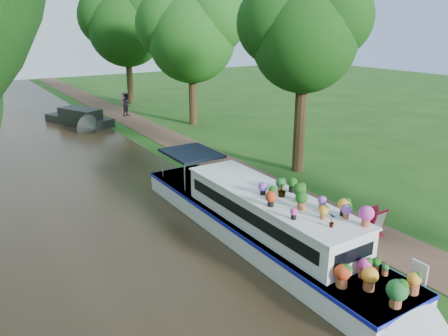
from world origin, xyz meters
TOP-DOWN VIEW (x-y plane):
  - ground at (0.00, 0.00)m, footprint 100.00×100.00m
  - canal_water at (-6.00, 0.00)m, footprint 10.00×100.00m
  - towpath at (1.20, 0.00)m, footprint 2.20×100.00m
  - plant_boat at (-2.25, -2.42)m, footprint 2.29×13.52m
  - tree_near_overhang at (3.79, 3.06)m, footprint 5.52×5.28m
  - tree_near_mid at (4.48, 15.08)m, footprint 6.90×6.60m
  - tree_near_far at (3.98, 26.09)m, footprint 7.59×7.26m
  - second_boat at (-2.48, 19.02)m, footprint 3.82×6.65m
  - sandwich_board at (1.35, -3.73)m, footprint 0.60×0.48m
  - pedestrian_pink at (1.83, 21.72)m, footprint 0.69×0.53m
  - pedestrian_dark at (1.51, 20.25)m, footprint 1.09×1.02m
  - verge_plant at (0.05, -0.44)m, footprint 0.45×0.40m

SIDE VIEW (x-z plane):
  - ground at x=0.00m, z-range 0.00..0.00m
  - canal_water at x=-6.00m, z-range 0.00..0.02m
  - towpath at x=1.20m, z-range 0.00..0.03m
  - verge_plant at x=0.05m, z-range 0.00..0.44m
  - sandwich_board at x=1.35m, z-range -0.02..0.95m
  - second_boat at x=-2.48m, z-range -0.11..1.09m
  - plant_boat at x=-2.25m, z-range -0.30..2.01m
  - pedestrian_pink at x=1.83m, z-range 0.03..1.72m
  - pedestrian_dark at x=1.51m, z-range 0.03..1.80m
  - tree_near_mid at x=4.48m, z-range 1.74..11.14m
  - tree_near_overhang at x=3.79m, z-range 2.11..11.10m
  - tree_near_far at x=3.98m, z-range 1.90..12.20m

